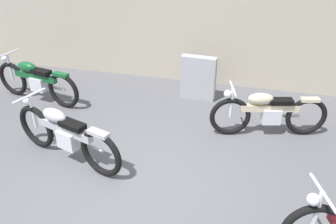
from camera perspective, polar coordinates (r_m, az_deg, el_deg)
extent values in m
plane|color=#56565B|center=(4.86, -5.70, -13.51)|extent=(40.00, 40.00, 0.00)
cube|color=#B2A893|center=(7.68, 4.36, 17.78)|extent=(18.00, 0.30, 3.51)
cube|color=#9E9EA3|center=(7.09, 5.16, 5.79)|extent=(0.74, 0.24, 0.94)
torus|color=black|center=(5.94, 10.53, -0.77)|extent=(0.72, 0.26, 0.72)
torus|color=black|center=(6.32, 22.46, -0.75)|extent=(0.72, 0.26, 0.72)
cube|color=silver|center=(6.10, 17.14, -0.60)|extent=(0.35, 0.27, 0.28)
cube|color=beige|center=(6.01, 16.91, 0.69)|extent=(1.00, 0.35, 0.12)
ellipsoid|color=beige|center=(5.89, 15.51, 2.21)|extent=(0.47, 0.30, 0.20)
cube|color=black|center=(6.01, 18.70, 1.75)|extent=(0.43, 0.27, 0.08)
cube|color=beige|center=(6.17, 23.04, 1.94)|extent=(0.33, 0.19, 0.06)
cylinder|color=silver|center=(5.81, 10.77, 1.53)|extent=(0.06, 0.06, 0.54)
cylinder|color=silver|center=(5.69, 11.02, 3.93)|extent=(0.18, 0.56, 0.04)
sphere|color=silver|center=(5.72, 10.15, 3.06)|extent=(0.14, 0.14, 0.14)
cylinder|color=silver|center=(6.29, 18.49, -0.60)|extent=(0.68, 0.23, 0.06)
cylinder|color=silver|center=(4.04, 24.02, -15.17)|extent=(0.06, 0.06, 0.54)
cylinder|color=silver|center=(3.87, 24.84, -12.27)|extent=(0.21, 0.55, 0.04)
sphere|color=silver|center=(3.90, 23.48, -13.51)|extent=(0.14, 0.14, 0.14)
torus|color=black|center=(8.00, -24.89, 5.14)|extent=(0.75, 0.23, 0.75)
torus|color=black|center=(7.05, -17.38, 3.50)|extent=(0.75, 0.23, 0.75)
cube|color=silver|center=(7.46, -21.12, 4.46)|extent=(0.36, 0.26, 0.29)
cube|color=#145128|center=(7.44, -21.62, 5.66)|extent=(1.05, 0.29, 0.12)
ellipsoid|color=#145128|center=(7.50, -22.88, 7.14)|extent=(0.48, 0.28, 0.20)
cube|color=black|center=(7.26, -20.78, 6.41)|extent=(0.43, 0.25, 0.08)
cube|color=#145128|center=(6.91, -17.80, 6.08)|extent=(0.34, 0.18, 0.06)
cylinder|color=silver|center=(7.90, -25.32, 6.99)|extent=(0.06, 0.06, 0.56)
cylinder|color=silver|center=(7.81, -25.76, 8.88)|extent=(0.14, 0.59, 0.04)
sphere|color=silver|center=(7.90, -25.99, 8.25)|extent=(0.14, 0.14, 0.14)
cylinder|color=silver|center=(7.43, -19.25, 4.10)|extent=(0.71, 0.19, 0.06)
torus|color=black|center=(5.93, -21.49, -2.34)|extent=(0.75, 0.32, 0.76)
torus|color=black|center=(5.01, -11.38, -6.97)|extent=(0.75, 0.32, 0.76)
cube|color=silver|center=(5.40, -16.54, -4.46)|extent=(0.38, 0.30, 0.29)
cube|color=#ADADB2|center=(5.35, -17.17, -2.81)|extent=(1.05, 0.42, 0.12)
ellipsoid|color=#ADADB2|center=(5.38, -18.80, -0.53)|extent=(0.50, 0.34, 0.21)
cube|color=black|center=(5.15, -15.98, -2.15)|extent=(0.45, 0.30, 0.08)
cube|color=#ADADB2|center=(4.81, -11.79, -3.57)|extent=(0.35, 0.22, 0.06)
cylinder|color=silver|center=(5.80, -22.00, 0.07)|extent=(0.06, 0.06, 0.57)
cylinder|color=silver|center=(5.67, -22.53, 2.59)|extent=(0.22, 0.59, 0.04)
sphere|color=silver|center=(5.78, -22.84, 1.85)|extent=(0.15, 0.15, 0.15)
cylinder|color=silver|center=(5.37, -13.95, -5.18)|extent=(0.71, 0.28, 0.06)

